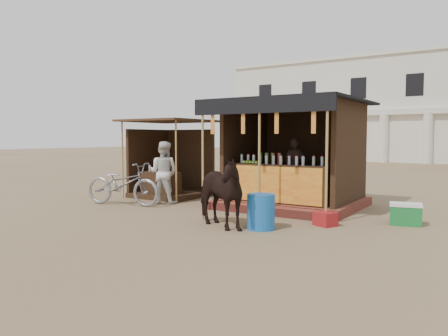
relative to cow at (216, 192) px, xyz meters
name	(u,v)px	position (x,y,z in m)	size (l,w,h in m)	color
ground	(183,224)	(-0.84, -0.03, -0.73)	(120.00, 120.00, 0.00)	#846B4C
main_stall	(292,168)	(0.16, 3.32, 0.29)	(3.60, 3.61, 2.78)	brown
secondary_stall	(168,169)	(-4.00, 3.20, 0.12)	(2.40, 2.40, 2.38)	#352413
cow	(216,192)	(0.00, 0.00, 0.00)	(0.79, 1.73, 1.46)	black
motorbike	(123,184)	(-3.80, 1.07, -0.15)	(0.77, 2.22, 1.17)	gray
bystander	(164,172)	(-3.12, 1.97, 0.14)	(0.84, 0.66, 1.73)	silver
blue_barrel	(261,212)	(0.83, 0.36, -0.38)	(0.56, 0.56, 0.71)	#175CAC
red_crate	(325,219)	(1.80, 1.39, -0.59)	(0.40, 0.36, 0.29)	maroon
cooler	(406,214)	(3.18, 2.43, -0.50)	(0.72, 0.57, 0.46)	#19722F
background_building	(395,111)	(-2.84, 29.91, 3.25)	(26.00, 7.45, 8.18)	silver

